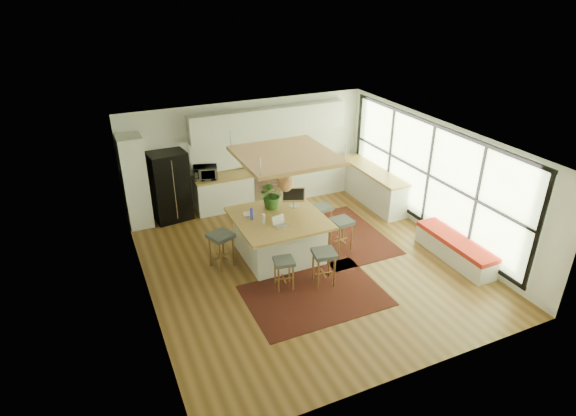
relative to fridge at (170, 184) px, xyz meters
name	(u,v)px	position (x,y,z in m)	size (l,w,h in m)	color
floor	(306,262)	(2.16, -3.20, -0.93)	(7.00, 7.00, 0.00)	#563918
ceiling	(308,141)	(2.16, -3.20, 1.78)	(7.00, 7.00, 0.00)	white
wall_back	(248,152)	(2.16, 0.30, 0.42)	(6.50, 6.50, 0.00)	silver
wall_front	(417,304)	(2.16, -6.70, 0.42)	(6.50, 6.50, 0.00)	silver
wall_left	(142,238)	(-1.09, -3.20, 0.42)	(7.00, 7.00, 0.00)	silver
wall_right	(436,179)	(5.41, -3.20, 0.42)	(7.00, 7.00, 0.00)	silver
window_wall	(435,178)	(5.38, -3.20, 0.47)	(0.10, 6.20, 2.60)	black
pantry	(135,182)	(-0.79, -0.02, 0.20)	(0.55, 0.60, 2.25)	silver
back_counter_base	(273,185)	(2.71, -0.02, -0.49)	(4.20, 0.60, 0.88)	silver
back_counter_top	(272,169)	(2.71, -0.02, -0.03)	(4.24, 0.64, 0.05)	olive
backsplash	(268,149)	(2.71, 0.28, 0.43)	(4.20, 0.02, 0.80)	white
upper_cabinets	(270,121)	(2.71, 0.12, 1.22)	(4.20, 0.34, 0.70)	silver
range	(264,184)	(2.46, -0.02, -0.43)	(0.76, 0.62, 1.00)	#A5A5AA
right_counter_base	(372,186)	(5.09, -1.20, -0.49)	(0.60, 2.50, 0.88)	silver
right_counter_top	(373,170)	(5.09, -1.20, -0.03)	(0.64, 2.54, 0.05)	olive
window_bench	(455,249)	(5.11, -4.40, -0.68)	(0.52, 2.00, 0.50)	silver
ceiling_panel	(285,168)	(1.86, -2.80, 1.12)	(1.86, 1.86, 0.80)	olive
rug_near	(315,295)	(1.79, -4.34, -0.92)	(2.60, 1.80, 0.01)	black
rug_right	(342,235)	(3.43, -2.52, -0.92)	(1.80, 2.60, 0.01)	black
fridge	(170,184)	(0.00, 0.00, 0.00)	(0.87, 0.68, 1.75)	black
island	(279,236)	(1.75, -2.69, -0.46)	(1.85, 1.85, 0.93)	olive
stool_near_left	(284,272)	(1.36, -3.85, -0.57)	(0.38, 0.38, 0.64)	#3C4243
stool_near_right	(324,268)	(2.13, -4.03, -0.57)	(0.43, 0.43, 0.73)	#3C4243
stool_right_front	(341,235)	(3.10, -3.03, -0.57)	(0.43, 0.43, 0.73)	#3C4243
stool_right_back	(322,218)	(3.11, -2.13, -0.57)	(0.39, 0.39, 0.67)	#3C4243
stool_left_side	(222,251)	(0.49, -2.61, -0.57)	(0.45, 0.45, 0.76)	#3C4243
laptop	(281,221)	(1.63, -3.08, 0.12)	(0.29, 0.31, 0.22)	#A5A5AA
monitor	(293,196)	(2.24, -2.38, 0.26)	(0.50, 0.18, 0.46)	#A5A5AA
microwave	(205,171)	(0.91, -0.01, 0.20)	(0.58, 0.32, 0.39)	#A5A5AA
island_plant	(272,197)	(1.80, -2.22, 0.26)	(0.59, 0.66, 0.51)	#1E4C19
island_bowl	(249,215)	(1.19, -2.38, 0.03)	(0.23, 0.23, 0.06)	white
island_bottle_0	(252,216)	(1.20, -2.59, 0.10)	(0.07, 0.07, 0.19)	#373DDF
island_bottle_1	(264,220)	(1.35, -2.84, 0.10)	(0.07, 0.07, 0.19)	silver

